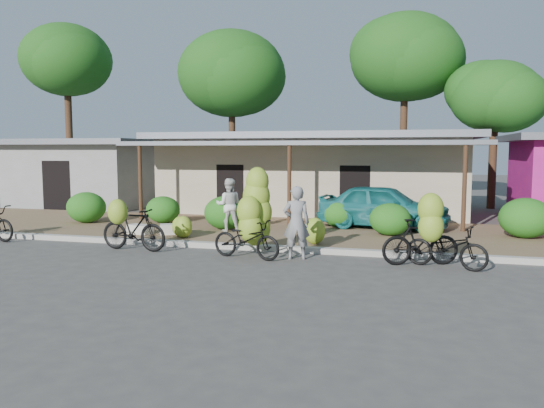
% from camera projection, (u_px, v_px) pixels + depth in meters
% --- Properties ---
extents(ground, '(100.00, 100.00, 0.00)m').
position_uv_depth(ground, '(229.00, 266.00, 12.22)').
color(ground, '#44413F').
rests_on(ground, ground).
extents(sidewalk, '(60.00, 6.00, 0.12)m').
position_uv_depth(sidewalk, '(281.00, 231.00, 17.01)').
color(sidewalk, brown).
rests_on(sidewalk, ground).
extents(curb, '(60.00, 0.25, 0.15)m').
position_uv_depth(curb, '(254.00, 247.00, 14.13)').
color(curb, '#A8A399').
rests_on(curb, ground).
extents(shop_main, '(13.00, 8.50, 3.35)m').
position_uv_depth(shop_main, '(315.00, 172.00, 22.54)').
color(shop_main, '#C1AD92').
rests_on(shop_main, ground).
extents(shop_grey, '(7.00, 6.00, 3.15)m').
position_uv_depth(shop_grey, '(90.00, 172.00, 25.45)').
color(shop_grey, gray).
rests_on(shop_grey, ground).
extents(tree_back_left, '(4.78, 4.63, 9.18)m').
position_uv_depth(tree_back_left, '(65.00, 59.00, 27.59)').
color(tree_back_left, '#472F1C').
rests_on(tree_back_left, ground).
extents(tree_far_center, '(5.81, 5.75, 9.02)m').
position_uv_depth(tree_far_center, '(229.00, 72.00, 28.47)').
color(tree_far_center, '#472F1C').
rests_on(tree_far_center, ground).
extents(tree_center_right, '(5.55, 5.46, 9.45)m').
position_uv_depth(tree_center_right, '(401.00, 56.00, 26.58)').
color(tree_center_right, '#472F1C').
rests_on(tree_center_right, ground).
extents(tree_near_right, '(4.18, 3.98, 6.71)m').
position_uv_depth(tree_near_right, '(490.00, 95.00, 23.85)').
color(tree_near_right, '#472F1C').
rests_on(tree_near_right, ground).
extents(hedge_0, '(1.38, 1.24, 1.08)m').
position_uv_depth(hedge_0, '(86.00, 207.00, 18.56)').
color(hedge_0, '#155D17').
rests_on(hedge_0, sidewalk).
extents(hedge_1, '(1.20, 1.08, 0.93)m').
position_uv_depth(hedge_1, '(163.00, 210.00, 18.52)').
color(hedge_1, '#155D17').
rests_on(hedge_1, sidewalk).
extents(hedge_2, '(1.37, 1.24, 1.07)m').
position_uv_depth(hedge_2, '(225.00, 213.00, 17.00)').
color(hedge_2, '#155D17').
rests_on(hedge_2, sidewalk).
extents(hedge_3, '(1.18, 1.06, 0.92)m').
position_uv_depth(hedge_3, '(340.00, 213.00, 17.43)').
color(hedge_3, '#155D17').
rests_on(hedge_3, sidewalk).
extents(hedge_4, '(1.23, 1.11, 0.96)m').
position_uv_depth(hedge_4, '(390.00, 219.00, 15.79)').
color(hedge_4, '#155D17').
rests_on(hedge_4, sidewalk).
extents(hedge_5, '(1.49, 1.34, 1.16)m').
position_uv_depth(hedge_5, '(526.00, 218.00, 15.31)').
color(hedge_5, '#155D17').
rests_on(hedge_5, sidewalk).
extents(bike_left, '(1.98, 1.23, 1.43)m').
position_uv_depth(bike_left, '(132.00, 227.00, 13.95)').
color(bike_left, black).
rests_on(bike_left, ground).
extents(bike_center, '(1.93, 1.39, 2.24)m').
position_uv_depth(bike_center, '(252.00, 222.00, 13.20)').
color(bike_center, black).
rests_on(bike_center, ground).
extents(bike_right, '(1.87, 1.37, 1.73)m').
position_uv_depth(bike_right, '(423.00, 236.00, 12.05)').
color(bike_right, black).
rests_on(bike_right, ground).
extents(bike_far_right, '(1.95, 1.19, 0.97)m').
position_uv_depth(bike_far_right, '(446.00, 247.00, 11.92)').
color(bike_far_right, black).
rests_on(bike_far_right, ground).
extents(loose_banana_a, '(0.48, 0.41, 0.60)m').
position_uv_depth(loose_banana_a, '(180.00, 227.00, 15.56)').
color(loose_banana_a, '#A2BB2E').
rests_on(loose_banana_a, sidewalk).
extents(loose_banana_b, '(0.51, 0.43, 0.64)m').
position_uv_depth(loose_banana_b, '(184.00, 227.00, 15.36)').
color(loose_banana_b, '#A2BB2E').
rests_on(loose_banana_b, sidewalk).
extents(loose_banana_c, '(0.58, 0.49, 0.73)m').
position_uv_depth(loose_banana_c, '(315.00, 231.00, 14.30)').
color(loose_banana_c, '#A2BB2E').
rests_on(loose_banana_c, sidewalk).
extents(sack_near, '(0.94, 0.73, 0.30)m').
position_uv_depth(sack_near, '(174.00, 229.00, 16.09)').
color(sack_near, silver).
rests_on(sack_near, sidewalk).
extents(sack_far, '(0.82, 0.56, 0.28)m').
position_uv_depth(sack_far, '(140.00, 229.00, 16.11)').
color(sack_far, silver).
rests_on(sack_far, sidewalk).
extents(vendor, '(0.74, 0.58, 1.80)m').
position_uv_depth(vendor, '(296.00, 223.00, 12.88)').
color(vendor, gray).
rests_on(vendor, ground).
extents(bystander, '(0.94, 0.81, 1.66)m').
position_uv_depth(bystander, '(229.00, 205.00, 16.54)').
color(bystander, silver).
rests_on(bystander, sidewalk).
extents(teal_van, '(4.37, 2.15, 1.43)m').
position_uv_depth(teal_van, '(383.00, 206.00, 17.28)').
color(teal_van, '#197072').
rests_on(teal_van, sidewalk).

